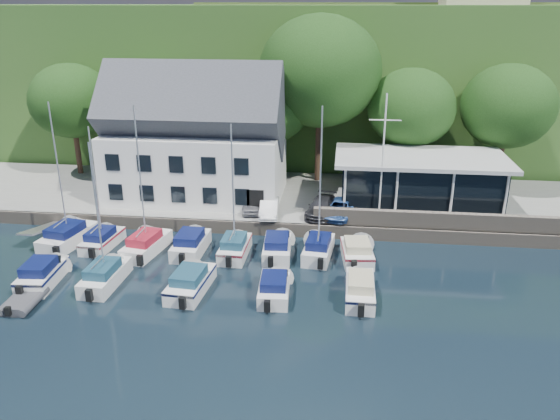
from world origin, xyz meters
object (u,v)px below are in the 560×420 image
at_px(boat_r1_1, 96,191).
at_px(boat_r1_6, 320,192).
at_px(flagpole, 383,159).
at_px(boat_r2_3, 274,285).
at_px(boat_r1_7, 357,250).
at_px(boat_r2_2, 190,280).
at_px(boat_r1_5, 277,245).
at_px(car_dgrey, 321,207).
at_px(boat_r1_4, 233,192).
at_px(club_pavilion, 419,181).
at_px(car_white, 269,207).
at_px(harbor_building, 196,145).
at_px(boat_r2_0, 42,272).
at_px(car_blue, 341,208).
at_px(boat_r1_0, 60,181).
at_px(boat_r2_4, 360,286).
at_px(car_silver, 251,203).
at_px(boat_r1_3, 191,242).
at_px(boat_r2_1, 98,215).
at_px(boat_r1_2, 141,190).
at_px(dinghy_1, 24,300).

height_order(boat_r1_1, boat_r1_6, boat_r1_6).
distance_m(flagpole, boat_r2_3, 13.36).
distance_m(boat_r1_7, boat_r2_2, 11.36).
bearing_deg(boat_r1_5, car_dgrey, 59.39).
bearing_deg(boat_r1_4, boat_r1_1, 178.77).
bearing_deg(club_pavilion, car_white, -163.10).
bearing_deg(harbor_building, boat_r2_0, -112.71).
distance_m(car_blue, boat_r1_0, 20.20).
distance_m(boat_r1_5, boat_r2_0, 14.97).
height_order(boat_r2_0, boat_r2_4, boat_r2_0).
xyz_separation_m(car_silver, boat_r1_1, (-9.66, -5.77, 2.61)).
xyz_separation_m(car_silver, boat_r2_0, (-11.06, -11.34, -0.82)).
height_order(car_dgrey, boat_r1_3, car_dgrey).
bearing_deg(boat_r1_7, boat_r2_2, -156.89).
distance_m(boat_r2_1, boat_r2_2, 6.63).
xyz_separation_m(club_pavilion, car_dgrey, (-7.53, -2.87, -1.42)).
height_order(boat_r2_0, boat_r2_3, boat_r2_0).
height_order(car_silver, boat_r2_0, car_silver).
height_order(car_white, boat_r2_3, car_white).
height_order(car_dgrey, boat_r1_0, boat_r1_0).
relative_size(harbor_building, boat_r2_3, 2.65).
xyz_separation_m(harbor_building, boat_r2_3, (8.27, -14.38, -4.67)).
xyz_separation_m(boat_r1_2, boat_r1_6, (11.82, 0.72, 0.06)).
xyz_separation_m(boat_r1_3, boat_r2_4, (11.48, -4.97, -0.04)).
height_order(car_silver, boat_r1_4, boat_r1_4).
relative_size(car_silver, boat_r1_1, 0.42).
xyz_separation_m(club_pavilion, car_silver, (-13.01, -2.65, -1.45)).
height_order(car_white, boat_r2_4, car_white).
bearing_deg(boat_r2_2, club_pavilion, 47.87).
height_order(car_white, dinghy_1, car_white).
height_order(boat_r1_0, boat_r1_7, boat_r1_0).
relative_size(car_silver, boat_r2_0, 0.61).
distance_m(flagpole, boat_r1_4, 11.33).
xyz_separation_m(club_pavilion, boat_r2_1, (-20.18, -13.68, 1.51)).
relative_size(club_pavilion, boat_r1_7, 2.46).
bearing_deg(harbor_building, boat_r1_3, -78.88).
relative_size(boat_r1_5, boat_r2_0, 1.04).
xyz_separation_m(boat_r1_1, boat_r1_6, (15.24, 0.22, 0.43)).
xyz_separation_m(flagpole, boat_r1_7, (-1.65, -5.01, -4.96)).
relative_size(boat_r1_4, dinghy_1, 3.02).
bearing_deg(boat_r1_1, boat_r2_0, -99.10).
bearing_deg(dinghy_1, boat_r1_2, 57.13).
height_order(car_silver, boat_r1_7, car_silver).
distance_m(boat_r2_1, boat_r2_3, 11.14).
bearing_deg(boat_r1_5, boat_r1_6, -2.85).
bearing_deg(boat_r1_1, car_white, 28.77).
distance_m(flagpole, boat_r1_6, 6.52).
bearing_deg(boat_r1_7, boat_r1_5, 172.79).
xyz_separation_m(car_silver, boat_r1_3, (-3.21, -5.89, -0.82)).
height_order(boat_r1_3, boat_r1_5, boat_r1_3).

